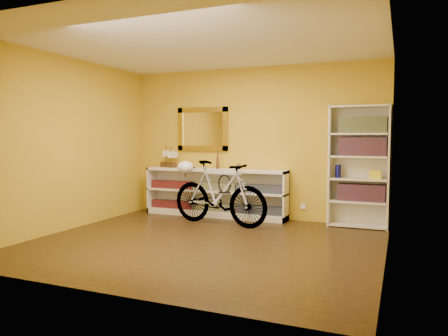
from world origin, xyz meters
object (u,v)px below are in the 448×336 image
at_px(console_unit, 215,193).
at_px(bookcase, 359,166).
at_px(helmet, 185,167).
at_px(bicycle, 219,193).

height_order(console_unit, bookcase, bookcase).
bearing_deg(bookcase, helmet, -167.95).
xyz_separation_m(bookcase, bicycle, (-2.05, -0.69, -0.44)).
xyz_separation_m(console_unit, bookcase, (2.42, 0.03, 0.52)).
relative_size(console_unit, bookcase, 1.37).
distance_m(console_unit, helmet, 0.79).
bearing_deg(helmet, bicycle, -9.24).
bearing_deg(helmet, console_unit, 62.13).
bearing_deg(console_unit, bookcase, 0.59).
bearing_deg(bookcase, bicycle, -161.53).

